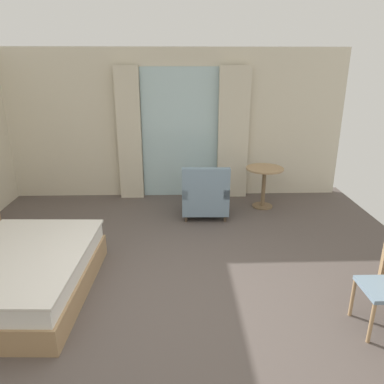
% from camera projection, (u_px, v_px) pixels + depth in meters
% --- Properties ---
extents(ground, '(6.68, 7.57, 0.10)m').
position_uv_depth(ground, '(171.00, 306.00, 3.96)').
color(ground, '#564C47').
extents(wall_back, '(6.28, 0.12, 2.71)m').
position_uv_depth(wall_back, '(173.00, 125.00, 6.82)').
color(wall_back, beige).
rests_on(wall_back, ground).
extents(balcony_glass_door, '(1.46, 0.02, 2.38)m').
position_uv_depth(balcony_glass_door, '(182.00, 134.00, 6.80)').
color(balcony_glass_door, silver).
rests_on(balcony_glass_door, ground).
extents(curtain_panel_left, '(0.43, 0.10, 2.40)m').
position_uv_depth(curtain_panel_left, '(129.00, 135.00, 6.68)').
color(curtain_panel_left, beige).
rests_on(curtain_panel_left, ground).
extents(curtain_panel_right, '(0.56, 0.10, 2.40)m').
position_uv_depth(curtain_panel_right, '(233.00, 134.00, 6.74)').
color(curtain_panel_right, beige).
rests_on(curtain_panel_right, ground).
extents(armchair_by_window, '(0.77, 0.72, 0.90)m').
position_uv_depth(armchair_by_window, '(205.00, 196.00, 6.07)').
color(armchair_by_window, gray).
rests_on(armchair_by_window, ground).
extents(round_cafe_table, '(0.65, 0.65, 0.72)m').
position_uv_depth(round_cafe_table, '(264.00, 178.00, 6.42)').
color(round_cafe_table, tan).
rests_on(round_cafe_table, ground).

